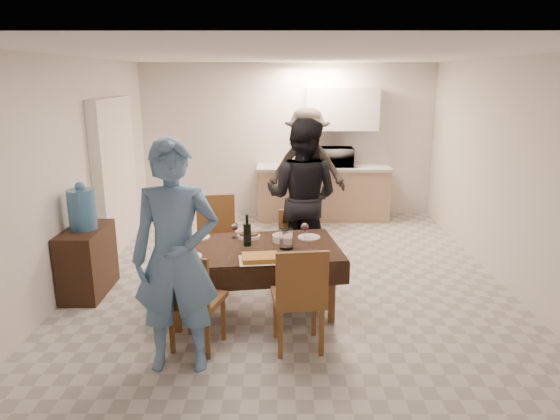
{
  "coord_description": "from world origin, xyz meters",
  "views": [
    {
      "loc": [
        -0.11,
        -5.62,
        2.38
      ],
      "look_at": [
        -0.12,
        -0.3,
        0.95
      ],
      "focal_mm": 32.0,
      "sensor_mm": 36.0,
      "label": 1
    }
  ],
  "objects_px": {
    "console": "(88,261)",
    "microwave": "(336,157)",
    "person_far": "(302,197)",
    "savoury_tart": "(260,258)",
    "person_kitchen": "(307,169)",
    "water_pitcher": "(286,239)",
    "dining_table": "(252,250)",
    "water_jug": "(82,209)",
    "person_near": "(176,258)",
    "wine_bottle": "(247,230)"
  },
  "relations": [
    {
      "from": "water_pitcher",
      "to": "person_far",
      "type": "distance_m",
      "value": 1.13
    },
    {
      "from": "water_pitcher",
      "to": "savoury_tart",
      "type": "distance_m",
      "value": 0.42
    },
    {
      "from": "console",
      "to": "person_near",
      "type": "distance_m",
      "value": 2.06
    },
    {
      "from": "microwave",
      "to": "person_kitchen",
      "type": "bearing_deg",
      "value": 41.53
    },
    {
      "from": "person_far",
      "to": "person_kitchen",
      "type": "distance_m",
      "value": 1.98
    },
    {
      "from": "wine_bottle",
      "to": "person_far",
      "type": "height_order",
      "value": "person_far"
    },
    {
      "from": "person_near",
      "to": "person_kitchen",
      "type": "height_order",
      "value": "person_near"
    },
    {
      "from": "dining_table",
      "to": "wine_bottle",
      "type": "height_order",
      "value": "wine_bottle"
    },
    {
      "from": "console",
      "to": "person_far",
      "type": "xyz_separation_m",
      "value": [
        2.42,
        0.64,
        0.58
      ]
    },
    {
      "from": "water_jug",
      "to": "person_near",
      "type": "height_order",
      "value": "person_near"
    },
    {
      "from": "savoury_tart",
      "to": "water_pitcher",
      "type": "bearing_deg",
      "value": 52.85
    },
    {
      "from": "person_far",
      "to": "person_kitchen",
      "type": "xyz_separation_m",
      "value": [
        0.16,
        1.98,
        -0.01
      ]
    },
    {
      "from": "console",
      "to": "wine_bottle",
      "type": "distance_m",
      "value": 1.92
    },
    {
      "from": "savoury_tart",
      "to": "person_near",
      "type": "distance_m",
      "value": 0.97
    },
    {
      "from": "dining_table",
      "to": "savoury_tart",
      "type": "bearing_deg",
      "value": -83.26
    },
    {
      "from": "water_jug",
      "to": "water_pitcher",
      "type": "xyz_separation_m",
      "value": [
        2.22,
        -0.46,
        -0.18
      ]
    },
    {
      "from": "water_jug",
      "to": "person_kitchen",
      "type": "distance_m",
      "value": 3.67
    },
    {
      "from": "wine_bottle",
      "to": "person_near",
      "type": "xyz_separation_m",
      "value": [
        -0.5,
        -1.1,
        0.11
      ]
    },
    {
      "from": "water_pitcher",
      "to": "person_near",
      "type": "relative_size",
      "value": 0.11
    },
    {
      "from": "savoury_tart",
      "to": "person_kitchen",
      "type": "bearing_deg",
      "value": 79.91
    },
    {
      "from": "console",
      "to": "microwave",
      "type": "xyz_separation_m",
      "value": [
        3.08,
        3.07,
        0.69
      ]
    },
    {
      "from": "person_far",
      "to": "console",
      "type": "bearing_deg",
      "value": 35.23
    },
    {
      "from": "person_near",
      "to": "person_far",
      "type": "distance_m",
      "value": 2.37
    },
    {
      "from": "water_jug",
      "to": "person_kitchen",
      "type": "bearing_deg",
      "value": 45.45
    },
    {
      "from": "water_pitcher",
      "to": "microwave",
      "type": "relative_size",
      "value": 0.37
    },
    {
      "from": "savoury_tart",
      "to": "person_kitchen",
      "type": "xyz_separation_m",
      "value": [
        0.61,
        3.41,
        0.24
      ]
    },
    {
      "from": "water_pitcher",
      "to": "dining_table",
      "type": "bearing_deg",
      "value": 171.87
    },
    {
      "from": "person_kitchen",
      "to": "dining_table",
      "type": "bearing_deg",
      "value": -103.13
    },
    {
      "from": "savoury_tart",
      "to": "person_far",
      "type": "distance_m",
      "value": 1.52
    },
    {
      "from": "water_jug",
      "to": "savoury_tart",
      "type": "relative_size",
      "value": 1.11
    },
    {
      "from": "person_kitchen",
      "to": "microwave",
      "type": "bearing_deg",
      "value": 41.53
    },
    {
      "from": "water_jug",
      "to": "person_near",
      "type": "relative_size",
      "value": 0.23
    },
    {
      "from": "wine_bottle",
      "to": "microwave",
      "type": "height_order",
      "value": "microwave"
    },
    {
      "from": "console",
      "to": "microwave",
      "type": "distance_m",
      "value": 4.4
    },
    {
      "from": "console",
      "to": "water_pitcher",
      "type": "bearing_deg",
      "value": -11.73
    },
    {
      "from": "savoury_tart",
      "to": "person_far",
      "type": "xyz_separation_m",
      "value": [
        0.45,
        1.43,
        0.24
      ]
    },
    {
      "from": "microwave",
      "to": "person_near",
      "type": "bearing_deg",
      "value": 68.71
    },
    {
      "from": "console",
      "to": "savoury_tart",
      "type": "distance_m",
      "value": 2.15
    },
    {
      "from": "dining_table",
      "to": "water_jug",
      "type": "height_order",
      "value": "water_jug"
    },
    {
      "from": "water_pitcher",
      "to": "savoury_tart",
      "type": "relative_size",
      "value": 0.52
    },
    {
      "from": "person_far",
      "to": "savoury_tart",
      "type": "bearing_deg",
      "value": 92.97
    },
    {
      "from": "person_kitchen",
      "to": "person_far",
      "type": "bearing_deg",
      "value": -94.52
    },
    {
      "from": "dining_table",
      "to": "console",
      "type": "bearing_deg",
      "value": 159.6
    },
    {
      "from": "microwave",
      "to": "person_near",
      "type": "relative_size",
      "value": 0.3
    },
    {
      "from": "console",
      "to": "wine_bottle",
      "type": "xyz_separation_m",
      "value": [
        1.82,
        -0.36,
        0.48
      ]
    },
    {
      "from": "wine_bottle",
      "to": "person_far",
      "type": "relative_size",
      "value": 0.17
    },
    {
      "from": "person_far",
      "to": "person_kitchen",
      "type": "relative_size",
      "value": 1.01
    },
    {
      "from": "water_jug",
      "to": "savoury_tart",
      "type": "xyz_separation_m",
      "value": [
        1.97,
        -0.79,
        -0.26
      ]
    },
    {
      "from": "person_far",
      "to": "person_kitchen",
      "type": "height_order",
      "value": "person_far"
    },
    {
      "from": "person_near",
      "to": "dining_table",
      "type": "bearing_deg",
      "value": 59.36
    }
  ]
}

